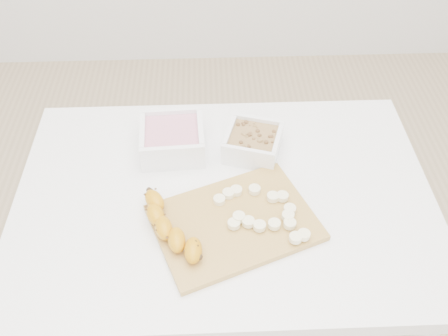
{
  "coord_description": "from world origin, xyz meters",
  "views": [
    {
      "loc": [
        -0.03,
        -0.79,
        1.64
      ],
      "look_at": [
        0.0,
        0.03,
        0.81
      ],
      "focal_mm": 40.0,
      "sensor_mm": 36.0,
      "label": 1
    }
  ],
  "objects_px": {
    "table": "(224,220)",
    "bowl_granola": "(253,142)",
    "bowl_yogurt": "(172,138)",
    "banana": "(171,227)",
    "cutting_board": "(234,222)"
  },
  "relations": [
    {
      "from": "table",
      "to": "banana",
      "type": "bearing_deg",
      "value": -135.09
    },
    {
      "from": "bowl_granola",
      "to": "cutting_board",
      "type": "xyz_separation_m",
      "value": [
        -0.06,
        -0.24,
        -0.02
      ]
    },
    {
      "from": "table",
      "to": "bowl_granola",
      "type": "distance_m",
      "value": 0.21
    },
    {
      "from": "bowl_granola",
      "to": "banana",
      "type": "height_order",
      "value": "bowl_granola"
    },
    {
      "from": "table",
      "to": "bowl_granola",
      "type": "bearing_deg",
      "value": 61.84
    },
    {
      "from": "cutting_board",
      "to": "bowl_yogurt",
      "type": "bearing_deg",
      "value": 119.77
    },
    {
      "from": "bowl_yogurt",
      "to": "cutting_board",
      "type": "bearing_deg",
      "value": -60.23
    },
    {
      "from": "cutting_board",
      "to": "banana",
      "type": "distance_m",
      "value": 0.14
    },
    {
      "from": "banana",
      "to": "bowl_granola",
      "type": "bearing_deg",
      "value": 32.78
    },
    {
      "from": "bowl_yogurt",
      "to": "cutting_board",
      "type": "relative_size",
      "value": 0.48
    },
    {
      "from": "cutting_board",
      "to": "banana",
      "type": "height_order",
      "value": "banana"
    },
    {
      "from": "bowl_yogurt",
      "to": "banana",
      "type": "distance_m",
      "value": 0.28
    },
    {
      "from": "banana",
      "to": "table",
      "type": "bearing_deg",
      "value": 24.39
    },
    {
      "from": "bowl_yogurt",
      "to": "bowl_granola",
      "type": "height_order",
      "value": "bowl_yogurt"
    },
    {
      "from": "cutting_board",
      "to": "banana",
      "type": "xyz_separation_m",
      "value": [
        -0.14,
        -0.03,
        0.03
      ]
    }
  ]
}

